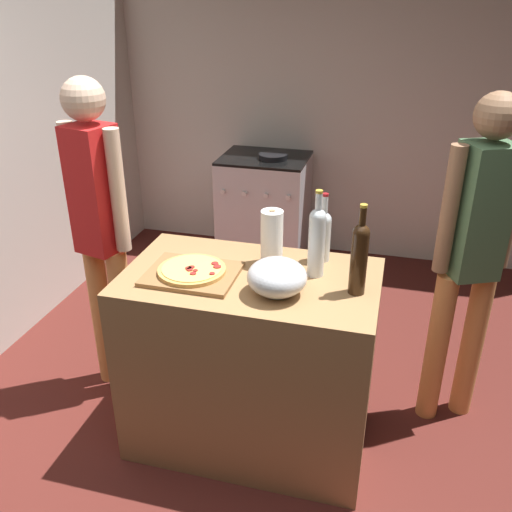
{
  "coord_description": "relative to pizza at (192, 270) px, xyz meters",
  "views": [
    {
      "loc": [
        0.49,
        -1.34,
        2.08
      ],
      "look_at": [
        -0.1,
        0.85,
        0.98
      ],
      "focal_mm": 38.66,
      "sensor_mm": 36.0,
      "label": 1
    }
  ],
  "objects": [
    {
      "name": "ground_plane",
      "position": [
        0.35,
        0.87,
        -0.97
      ],
      "size": [
        4.22,
        3.7,
        0.02
      ],
      "primitive_type": "cube",
      "color": "#511E19"
    },
    {
      "name": "kitchen_wall_rear",
      "position": [
        0.35,
        2.47,
        0.34
      ],
      "size": [
        4.22,
        0.1,
        2.6
      ],
      "primitive_type": "cube",
      "color": "beige",
      "rests_on": "ground_plane"
    },
    {
      "name": "kitchen_wall_left",
      "position": [
        -1.51,
        0.87,
        0.34
      ],
      "size": [
        0.1,
        3.7,
        2.6
      ],
      "primitive_type": "cube",
      "color": "beige",
      "rests_on": "ground_plane"
    },
    {
      "name": "counter",
      "position": [
        0.25,
        0.07,
        -0.5
      ],
      "size": [
        1.15,
        0.67,
        0.93
      ],
      "primitive_type": "cube",
      "color": "#9E7247",
      "rests_on": "ground_plane"
    },
    {
      "name": "cutting_board",
      "position": [
        -0.0,
        -0.0,
        -0.02
      ],
      "size": [
        0.4,
        0.32,
        0.02
      ],
      "primitive_type": "cube",
      "color": "olive",
      "rests_on": "counter"
    },
    {
      "name": "pizza",
      "position": [
        0.0,
        0.0,
        0.0
      ],
      "size": [
        0.3,
        0.3,
        0.03
      ],
      "color": "tan",
      "rests_on": "cutting_board"
    },
    {
      "name": "mixing_bowl",
      "position": [
        0.4,
        -0.06,
        0.05
      ],
      "size": [
        0.25,
        0.25,
        0.15
      ],
      "color": "#B2B2B7",
      "rests_on": "counter"
    },
    {
      "name": "paper_towel_roll",
      "position": [
        0.31,
        0.22,
        0.1
      ],
      "size": [
        0.1,
        0.1,
        0.26
      ],
      "color": "white",
      "rests_on": "counter"
    },
    {
      "name": "wine_bottle_dark",
      "position": [
        0.53,
        0.15,
        0.14
      ],
      "size": [
        0.07,
        0.07,
        0.4
      ],
      "color": "silver",
      "rests_on": "counter"
    },
    {
      "name": "wine_bottle_amber",
      "position": [
        0.53,
        0.31,
        0.11
      ],
      "size": [
        0.07,
        0.07,
        0.33
      ],
      "color": "silver",
      "rests_on": "counter"
    },
    {
      "name": "wine_bottle_clear",
      "position": [
        0.72,
        0.04,
        0.14
      ],
      "size": [
        0.07,
        0.07,
        0.39
      ],
      "color": "#331E0F",
      "rests_on": "counter"
    },
    {
      "name": "stove",
      "position": [
        -0.19,
        2.07,
        -0.51
      ],
      "size": [
        0.68,
        0.58,
        0.94
      ],
      "color": "#B7B7BC",
      "rests_on": "ground_plane"
    },
    {
      "name": "person_in_stripes",
      "position": [
        -0.61,
        0.29,
        0.04
      ],
      "size": [
        0.36,
        0.24,
        1.73
      ],
      "color": "#D88C4C",
      "rests_on": "ground_plane"
    },
    {
      "name": "person_in_red",
      "position": [
        1.22,
        0.51,
        0.02
      ],
      "size": [
        0.35,
        0.27,
        1.7
      ],
      "color": "#D88C4C",
      "rests_on": "ground_plane"
    }
  ]
}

